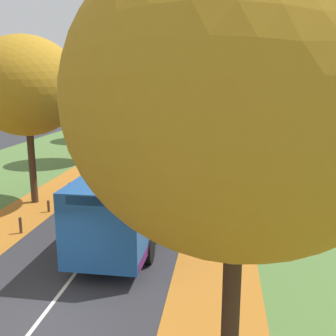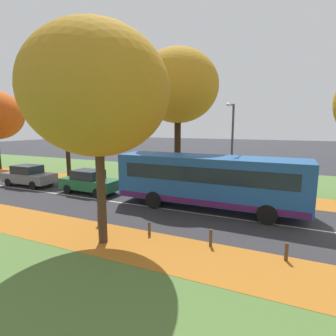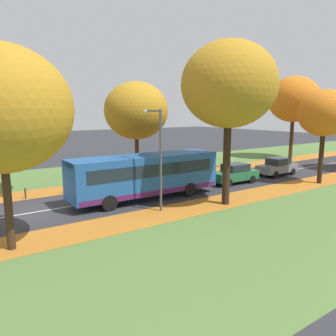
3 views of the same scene
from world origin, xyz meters
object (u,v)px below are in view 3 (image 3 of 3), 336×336
(tree_left_mid, at_px, (228,102))
(bollard_fifth, at_px, (131,181))
(streetlamp_right, at_px, (158,148))
(tree_right_nearest, at_px, (0,109))
(tree_left_near, at_px, (136,111))
(tree_right_mid, at_px, (325,113))
(bus, at_px, (145,174))
(bollard_second, at_px, (25,193))
(bollard_fourth, at_px, (100,184))
(bollard_third, at_px, (65,189))
(bollard_sixth, at_px, (158,176))
(tree_right_near, at_px, (229,85))
(car_green_lead, at_px, (234,174))
(car_grey_following, at_px, (277,167))
(tree_left_far, at_px, (294,99))

(tree_left_mid, distance_m, bollard_fifth, 13.85)
(streetlamp_right, bearing_deg, tree_right_nearest, -81.38)
(tree_left_near, bearing_deg, bollard_fifth, -44.87)
(tree_right_mid, distance_m, bus, 15.38)
(bollard_second, relative_size, bollard_fourth, 1.06)
(tree_left_near, xyz_separation_m, bollard_third, (1.38, -6.76, -5.59))
(tree_right_nearest, bearing_deg, tree_right_mid, 89.65)
(tree_right_nearest, relative_size, bollard_sixth, 11.43)
(tree_left_mid, height_order, tree_right_near, tree_right_near)
(bollard_third, bearing_deg, car_green_lead, 69.84)
(bollard_fifth, relative_size, car_grey_following, 0.14)
(bollard_second, xyz_separation_m, car_green_lead, (4.61, 15.23, 0.45))
(bus, bearing_deg, car_grey_following, 90.76)
(bollard_fifth, distance_m, bollard_sixth, 2.69)
(bollard_fourth, bearing_deg, bollard_third, -90.29)
(bollard_fourth, bearing_deg, tree_right_near, 29.51)
(tree_right_nearest, relative_size, bus, 0.82)
(tree_right_mid, xyz_separation_m, car_grey_following, (-4.17, 0.00, -4.89))
(tree_left_far, bearing_deg, bus, -75.62)
(tree_left_mid, relative_size, bollard_fifth, 15.52)
(tree_right_mid, relative_size, car_grey_following, 1.79)
(tree_left_far, bearing_deg, car_grey_following, -60.17)
(bollard_fifth, bearing_deg, tree_left_mid, 96.67)
(bollard_second, distance_m, bollard_fourth, 5.39)
(tree_left_near, distance_m, streetlamp_right, 9.48)
(tree_left_far, bearing_deg, tree_right_near, -64.20)
(tree_left_far, xyz_separation_m, car_grey_following, (6.30, -10.98, -6.51))
(tree_left_far, distance_m, streetlamp_right, 27.74)
(tree_right_nearest, bearing_deg, streetlamp_right, 98.62)
(tree_left_near, bearing_deg, tree_right_nearest, -50.03)
(tree_left_mid, bearing_deg, tree_right_nearest, -66.32)
(bollard_second, distance_m, bus, 8.28)
(bollard_fourth, height_order, car_green_lead, car_green_lead)
(bollard_second, distance_m, bollard_fifth, 8.08)
(streetlamp_right, bearing_deg, bollard_fifth, 164.28)
(bus, xyz_separation_m, car_green_lead, (-0.01, 8.49, -0.89))
(bollard_fifth, height_order, bus, bus)
(tree_left_far, distance_m, car_grey_following, 14.23)
(tree_left_far, bearing_deg, bollard_second, -86.67)
(car_green_lead, bearing_deg, tree_right_mid, 55.53)
(tree_right_mid, height_order, bollard_second, tree_right_mid)
(bollard_fourth, relative_size, car_green_lead, 0.16)
(bollard_third, xyz_separation_m, car_green_lead, (4.60, 12.53, 0.48))
(car_green_lead, bearing_deg, car_grey_following, 91.76)
(tree_left_mid, bearing_deg, streetlamp_right, -58.73)
(bollard_sixth, relative_size, bus, 0.07)
(tree_right_nearest, relative_size, car_green_lead, 2.02)
(bollard_second, bearing_deg, streetlamp_right, 40.08)
(bollard_third, bearing_deg, bollard_second, -90.17)
(bus, bearing_deg, tree_left_far, 104.38)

